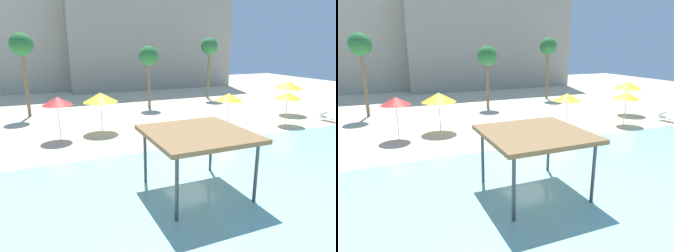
% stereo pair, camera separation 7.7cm
% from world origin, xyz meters
% --- Properties ---
extents(ground_plane, '(80.00, 80.00, 0.00)m').
position_xyz_m(ground_plane, '(0.00, 0.00, 0.00)').
color(ground_plane, beige).
extents(lagoon_water, '(44.00, 13.50, 0.04)m').
position_xyz_m(lagoon_water, '(0.00, -5.25, 0.02)').
color(lagoon_water, '#99D1C6').
rests_on(lagoon_water, ground).
extents(shade_pavilion, '(4.07, 4.07, 2.68)m').
position_xyz_m(shade_pavilion, '(-1.77, -3.97, 2.51)').
color(shade_pavilion, '#42474C').
rests_on(shade_pavilion, ground).
extents(beach_umbrella_yellow_0, '(2.45, 2.45, 2.83)m').
position_xyz_m(beach_umbrella_yellow_0, '(-3.62, 6.98, 2.49)').
color(beach_umbrella_yellow_0, silver).
rests_on(beach_umbrella_yellow_0, ground).
extents(beach_umbrella_yellow_1, '(2.40, 2.40, 2.96)m').
position_xyz_m(beach_umbrella_yellow_1, '(13.11, 6.24, 2.63)').
color(beach_umbrella_yellow_1, silver).
rests_on(beach_umbrella_yellow_1, ground).
extents(beach_umbrella_red_2, '(1.96, 1.96, 2.84)m').
position_xyz_m(beach_umbrella_red_2, '(-6.55, 6.23, 2.56)').
color(beach_umbrella_red_2, silver).
rests_on(beach_umbrella_red_2, ground).
extents(beach_umbrella_yellow_4, '(2.02, 2.02, 2.59)m').
position_xyz_m(beach_umbrella_yellow_4, '(10.14, 3.32, 2.31)').
color(beach_umbrella_yellow_4, silver).
rests_on(beach_umbrella_yellow_4, ground).
extents(beach_umbrella_yellow_5, '(2.03, 2.03, 2.65)m').
position_xyz_m(beach_umbrella_yellow_5, '(5.26, 4.13, 2.37)').
color(beach_umbrella_yellow_5, silver).
rests_on(beach_umbrella_yellow_5, ground).
extents(lounge_chair_0, '(0.72, 1.93, 0.74)m').
position_xyz_m(lounge_chair_0, '(1.96, 4.63, 0.33)').
color(lounge_chair_0, white).
rests_on(lounge_chair_0, ground).
extents(lounge_chair_2, '(0.65, 1.91, 0.74)m').
position_xyz_m(lounge_chair_2, '(1.30, 1.78, 0.33)').
color(lounge_chair_2, white).
rests_on(lounge_chair_2, ground).
extents(lounge_chair_3, '(0.91, 1.97, 0.74)m').
position_xyz_m(lounge_chair_3, '(14.20, 2.58, 0.33)').
color(lounge_chair_3, white).
rests_on(lounge_chair_3, ground).
extents(palm_tree_0, '(1.90, 1.90, 7.10)m').
position_xyz_m(palm_tree_0, '(-8.59, 14.17, 5.95)').
color(palm_tree_0, brown).
rests_on(palm_tree_0, ground).
extents(palm_tree_1, '(1.90, 1.90, 6.04)m').
position_xyz_m(palm_tree_1, '(2.47, 13.88, 4.95)').
color(palm_tree_1, brown).
rests_on(palm_tree_1, ground).
extents(palm_tree_2, '(1.90, 1.90, 6.94)m').
position_xyz_m(palm_tree_2, '(10.63, 16.22, 5.80)').
color(palm_tree_2, brown).
rests_on(palm_tree_2, ground).
extents(hotel_block_0, '(23.55, 8.08, 17.04)m').
position_xyz_m(hotel_block_0, '(-9.53, 32.27, 8.52)').
color(hotel_block_0, '#B2A893').
rests_on(hotel_block_0, ground).
extents(hotel_block_1, '(23.50, 10.94, 16.53)m').
position_xyz_m(hotel_block_1, '(7.86, 30.58, 8.26)').
color(hotel_block_1, '#9E9384').
rests_on(hotel_block_1, ground).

